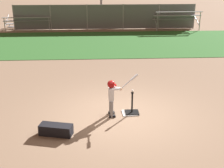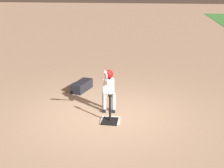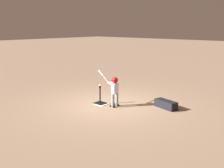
# 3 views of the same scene
# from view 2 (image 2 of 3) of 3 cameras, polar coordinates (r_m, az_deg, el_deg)

# --- Properties ---
(ground_plane) EXTENTS (90.00, 90.00, 0.00)m
(ground_plane) POSITION_cam_2_polar(r_m,az_deg,el_deg) (7.60, -1.19, -5.85)
(ground_plane) COLOR #93755B
(home_plate) EXTENTS (0.46, 0.46, 0.02)m
(home_plate) POSITION_cam_2_polar(r_m,az_deg,el_deg) (7.34, -0.34, -6.66)
(home_plate) COLOR white
(home_plate) RESTS_ON ground_plane
(batting_tee) EXTENTS (0.40, 0.36, 0.67)m
(batting_tee) POSITION_cam_2_polar(r_m,az_deg,el_deg) (7.25, -0.36, -6.22)
(batting_tee) COLOR black
(batting_tee) RESTS_ON ground_plane
(batter_child) EXTENTS (0.88, 0.34, 1.26)m
(batter_child) POSITION_cam_2_polar(r_m,az_deg,el_deg) (7.59, -0.61, -0.33)
(batter_child) COLOR gray
(batter_child) RESTS_ON ground_plane
(baseball) EXTENTS (0.07, 0.07, 0.07)m
(baseball) POSITION_cam_2_polar(r_m,az_deg,el_deg) (7.02, -0.37, -1.67)
(baseball) COLOR white
(baseball) RESTS_ON batting_tee
(equipment_bag) EXTENTS (0.89, 0.51, 0.28)m
(equipment_bag) POSITION_cam_2_polar(r_m,az_deg,el_deg) (9.36, -5.51, -0.37)
(equipment_bag) COLOR black
(equipment_bag) RESTS_ON ground_plane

